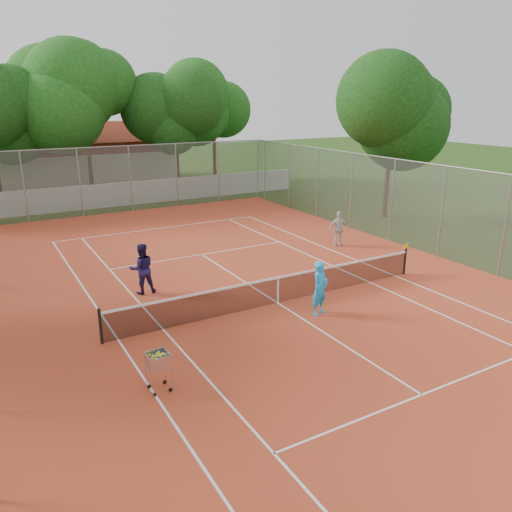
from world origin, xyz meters
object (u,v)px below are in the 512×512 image
clubhouse (62,158)px  player_near (320,288)px  player_far_right (339,229)px  tennis_net (278,290)px  player_far_left (142,269)px  ball_hopper (159,370)px

clubhouse → player_near: 30.56m
player_near → player_far_right: 8.11m
clubhouse → player_near: size_ratio=9.23×
tennis_net → player_far_left: player_far_left is taller
tennis_net → player_near: (0.70, -1.41, 0.40)m
tennis_net → player_near: size_ratio=6.69×
ball_hopper → player_near: bearing=-5.0°
player_near → player_far_left: (-4.40, 4.61, 0.03)m
tennis_net → player_far_right: size_ratio=7.18×
tennis_net → player_far_right: (6.23, 4.51, 0.34)m
player_far_left → ball_hopper: size_ratio=1.72×
player_near → ball_hopper: (-6.01, -1.71, -0.35)m
clubhouse → player_far_left: clubhouse is taller
player_far_left → player_far_right: bearing=-167.2°
tennis_net → player_far_left: (-3.70, 3.20, 0.43)m
player_near → clubhouse: bearing=76.6°
tennis_net → ball_hopper: size_ratio=11.06×
clubhouse → player_far_left: bearing=-93.8°
tennis_net → clubhouse: clubhouse is taller
tennis_net → clubhouse: bearing=93.9°
player_far_left → player_far_right: 10.02m
player_near → player_far_right: size_ratio=1.07×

